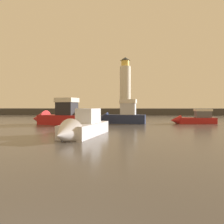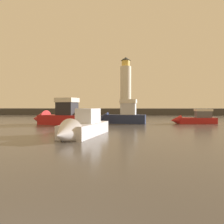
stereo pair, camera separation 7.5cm
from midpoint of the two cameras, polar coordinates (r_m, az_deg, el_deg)
The scene contains 7 objects.
ground_plane at distance 32.17m, azimuth -0.26°, elevation -2.86°, with size 220.00×220.00×0.00m, color #4C4742.
breakwater at distance 62.18m, azimuth 1.27°, elevation 0.12°, with size 79.04×5.98×1.85m, color #423F3D.
lighthouse at distance 62.48m, azimuth 3.57°, elevation 7.54°, with size 3.17×3.17×15.09m.
motorboat_0 at distance 30.58m, azimuth 2.29°, elevation -0.97°, with size 7.51×3.21×3.71m.
motorboat_1 at distance 32.32m, azimuth 21.01°, elevation -1.76°, with size 6.37×1.70×2.41m.
motorboat_2 at distance 29.71m, azimuth -14.96°, elevation -1.13°, with size 8.58×4.98×4.11m.
motorboat_3 at distance 17.13m, azimuth -8.67°, elevation -4.33°, with size 3.82×7.95×2.74m.
Camera 1 is at (1.74, -1.92, 2.48)m, focal length 33.65 mm.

